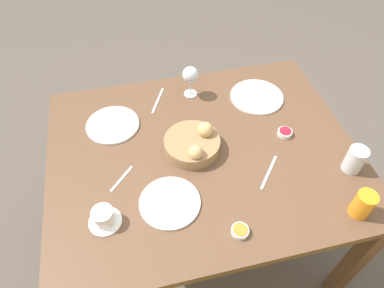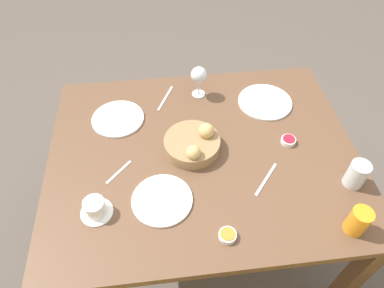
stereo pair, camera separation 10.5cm
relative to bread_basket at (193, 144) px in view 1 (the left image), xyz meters
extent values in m
plane|color=#564C44|center=(-0.04, 0.02, -0.80)|extent=(10.00, 10.00, 0.00)
cube|color=brown|center=(-0.04, 0.02, -0.05)|extent=(1.28, 1.02, 0.03)
cube|color=brown|center=(-0.63, -0.44, -0.43)|extent=(0.06, 0.06, 0.73)
cube|color=brown|center=(0.55, -0.44, -0.43)|extent=(0.06, 0.06, 0.73)
cube|color=brown|center=(-0.63, 0.48, -0.43)|extent=(0.06, 0.06, 0.73)
cylinder|color=#99754C|center=(0.00, 0.00, -0.01)|extent=(0.23, 0.23, 0.05)
sphere|color=tan|center=(-0.06, -0.03, 0.04)|extent=(0.06, 0.06, 0.06)
sphere|color=tan|center=(0.01, 0.08, 0.04)|extent=(0.06, 0.06, 0.06)
cylinder|color=white|center=(-0.37, -0.25, -0.03)|extent=(0.25, 0.25, 0.01)
cylinder|color=white|center=(0.32, -0.22, -0.03)|extent=(0.23, 0.23, 0.01)
cylinder|color=white|center=(0.14, 0.24, -0.03)|extent=(0.23, 0.23, 0.01)
cylinder|color=orange|center=(-0.51, 0.43, 0.02)|extent=(0.07, 0.07, 0.11)
cylinder|color=silver|center=(-0.59, 0.24, 0.02)|extent=(0.07, 0.07, 0.11)
cylinder|color=silver|center=(-0.07, -0.34, -0.03)|extent=(0.06, 0.06, 0.00)
cylinder|color=silver|center=(-0.07, -0.34, 0.01)|extent=(0.01, 0.01, 0.07)
sphere|color=silver|center=(-0.07, -0.34, 0.08)|extent=(0.08, 0.08, 0.08)
cylinder|color=white|center=(0.38, 0.26, -0.03)|extent=(0.12, 0.12, 0.01)
cylinder|color=white|center=(0.38, 0.26, 0.00)|extent=(0.08, 0.08, 0.06)
cylinder|color=white|center=(-0.41, 0.01, -0.02)|extent=(0.06, 0.06, 0.02)
cylinder|color=#A3192D|center=(-0.41, 0.01, -0.01)|extent=(0.05, 0.05, 0.00)
cylinder|color=white|center=(-0.07, 0.41, -0.02)|extent=(0.06, 0.06, 0.02)
cylinder|color=#C67F28|center=(-0.07, 0.41, -0.01)|extent=(0.05, 0.05, 0.00)
cube|color=#B7B7BC|center=(-0.26, 0.19, -0.03)|extent=(0.13, 0.15, 0.00)
cube|color=#B7B7BC|center=(0.09, -0.33, -0.03)|extent=(0.09, 0.17, 0.00)
cube|color=#B7B7BC|center=(0.31, 0.08, -0.03)|extent=(0.10, 0.11, 0.00)
camera|label=1|loc=(0.22, 0.90, 1.06)|focal=32.00mm
camera|label=2|loc=(0.11, 0.92, 1.06)|focal=32.00mm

